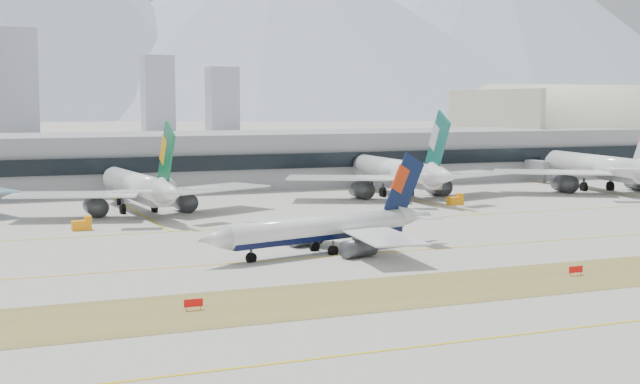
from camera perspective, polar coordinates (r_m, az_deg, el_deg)
name	(u,v)px	position (r m, az deg, el deg)	size (l,w,h in m)	color
ground	(382,247)	(146.13, 4.01, -3.53)	(3000.00, 3000.00, 0.00)	#A5A39A
apron_markings	(606,321)	(101.69, 17.82, -7.89)	(360.00, 122.22, 0.06)	olive
taxiing_airliner	(327,229)	(140.04, 0.48, -2.38)	(45.14, 38.53, 15.42)	white
widebody_eva	(139,188)	(192.85, -11.48, 0.23)	(56.62, 55.52, 20.23)	white
widebody_cathay	(398,173)	(223.61, 5.05, 1.20)	(62.01, 60.75, 22.14)	white
widebody_china_air	(600,168)	(248.30, 17.47, 1.45)	(62.99, 62.39, 22.79)	white
terminal	(200,160)	(252.75, -7.67, 2.06)	(280.00, 43.10, 15.00)	gray
hangar	(595,166)	(343.83, 17.16, 1.59)	(91.00, 60.00, 60.00)	beige
hold_sign_left	(193,303)	(102.64, -8.10, -7.05)	(2.20, 0.15, 1.35)	red
hold_sign_right	(576,270)	(126.46, 16.06, -4.79)	(2.20, 0.15, 1.35)	red
gse_b	(82,225)	(170.40, -14.97, -2.03)	(3.55, 2.00, 2.60)	orange
gse_c	(456,200)	(207.92, 8.68, -0.52)	(3.55, 2.00, 2.60)	orange
mountain_ridge	(12,4)	(1544.41, -19.12, 11.32)	(2830.00, 1120.00, 470.00)	#9EA8B7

